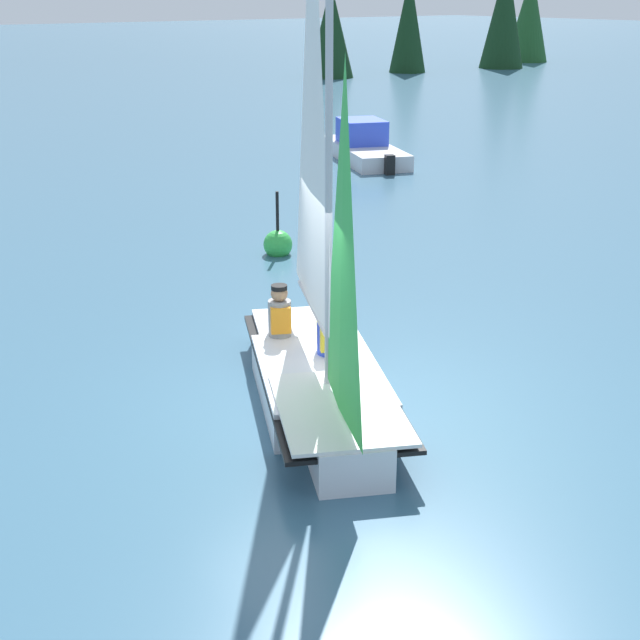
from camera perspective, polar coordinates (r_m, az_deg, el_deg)
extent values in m
plane|color=#38607A|center=(10.88, 0.00, -5.33)|extent=(260.00, 260.00, 0.00)
cube|color=silver|center=(10.77, 0.00, -4.18)|extent=(2.32, 2.75, 0.48)
cube|color=silver|center=(9.30, 1.80, -8.42)|extent=(1.14, 1.23, 0.48)
cube|color=silver|center=(12.30, -1.34, -0.98)|extent=(1.52, 1.42, 0.48)
cube|color=black|center=(10.71, 0.00, -3.44)|extent=(3.16, 4.42, 0.05)
cube|color=silver|center=(9.61, 1.22, -5.67)|extent=(2.03, 2.32, 0.04)
cylinder|color=#B7B7BC|center=(9.37, 0.58, 12.02)|extent=(0.08, 0.08, 5.76)
cylinder|color=#B7B7BC|center=(10.91, -0.44, 0.81)|extent=(0.98, 1.88, 0.07)
pyramid|color=white|center=(10.35, -0.48, 14.19)|extent=(0.92, 1.77, 5.02)
pyramid|color=green|center=(8.79, 1.51, 4.99)|extent=(0.69, 1.32, 3.61)
cube|color=black|center=(12.84, -1.71, -0.39)|extent=(0.06, 0.08, 0.33)
cube|color=black|center=(11.17, 0.58, -3.31)|extent=(0.34, 0.36, 0.45)
cylinder|color=blue|center=(10.99, 0.59, -1.04)|extent=(0.40, 0.40, 0.50)
cube|color=yellow|center=(10.98, 0.59, -0.92)|extent=(0.38, 0.42, 0.35)
sphere|color=tan|center=(10.87, 0.60, 0.68)|extent=(0.22, 0.22, 0.22)
cube|color=black|center=(11.75, -2.56, -2.10)|extent=(0.34, 0.36, 0.45)
cylinder|color=gray|center=(11.58, -2.60, 0.07)|extent=(0.40, 0.40, 0.50)
cube|color=orange|center=(11.57, -2.60, 0.19)|extent=(0.38, 0.42, 0.35)
sphere|color=#A87A56|center=(11.46, -2.63, 1.71)|extent=(0.22, 0.22, 0.22)
cylinder|color=black|center=(11.43, -2.63, 2.10)|extent=(0.28, 0.28, 0.06)
cube|color=silver|center=(26.74, 2.88, 10.66)|extent=(2.99, 4.57, 0.45)
cube|color=blue|center=(26.95, 2.69, 11.97)|extent=(1.67, 1.85, 0.70)
cube|color=black|center=(24.59, 4.48, 9.88)|extent=(0.31, 0.31, 0.54)
cone|color=#1E4C23|center=(66.72, 13.25, 18.40)|extent=(2.90, 2.90, 6.07)
cone|color=#143319|center=(60.87, 11.71, 18.68)|extent=(2.81, 2.81, 6.71)
cone|color=#143319|center=(56.71, 5.70, 18.44)|extent=(2.22, 2.22, 5.84)
cone|color=#143319|center=(52.99, 0.70, 18.02)|extent=(2.61, 2.61, 5.14)
sphere|color=green|center=(16.94, -2.71, 4.85)|extent=(0.55, 0.55, 0.55)
cylinder|color=black|center=(16.79, -2.75, 6.84)|extent=(0.06, 0.06, 0.82)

